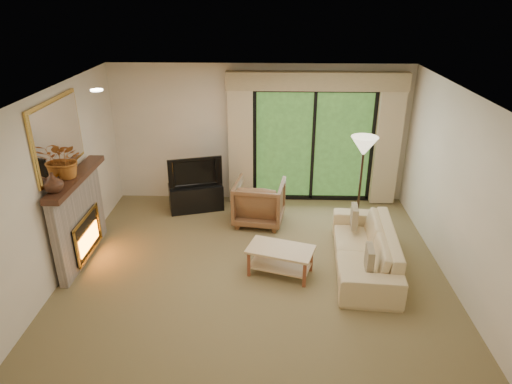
{
  "coord_description": "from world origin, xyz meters",
  "views": [
    {
      "loc": [
        0.2,
        -5.73,
        3.8
      ],
      "look_at": [
        0.0,
        0.3,
        1.1
      ],
      "focal_mm": 32.0,
      "sensor_mm": 36.0,
      "label": 1
    }
  ],
  "objects_px": {
    "media_console": "(196,197)",
    "sofa": "(365,248)",
    "armchair": "(259,202)",
    "coffee_table": "(280,261)"
  },
  "relations": [
    {
      "from": "media_console",
      "to": "coffee_table",
      "type": "bearing_deg",
      "value": -70.09
    },
    {
      "from": "armchair",
      "to": "coffee_table",
      "type": "distance_m",
      "value": 1.64
    },
    {
      "from": "media_console",
      "to": "sofa",
      "type": "relative_size",
      "value": 0.46
    },
    {
      "from": "armchair",
      "to": "sofa",
      "type": "bearing_deg",
      "value": 147.34
    },
    {
      "from": "media_console",
      "to": "armchair",
      "type": "relative_size",
      "value": 1.14
    },
    {
      "from": "sofa",
      "to": "coffee_table",
      "type": "height_order",
      "value": "sofa"
    },
    {
      "from": "sofa",
      "to": "armchair",
      "type": "bearing_deg",
      "value": -126.25
    },
    {
      "from": "armchair",
      "to": "coffee_table",
      "type": "relative_size",
      "value": 0.92
    },
    {
      "from": "media_console",
      "to": "coffee_table",
      "type": "relative_size",
      "value": 1.05
    },
    {
      "from": "sofa",
      "to": "coffee_table",
      "type": "distance_m",
      "value": 1.27
    }
  ]
}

